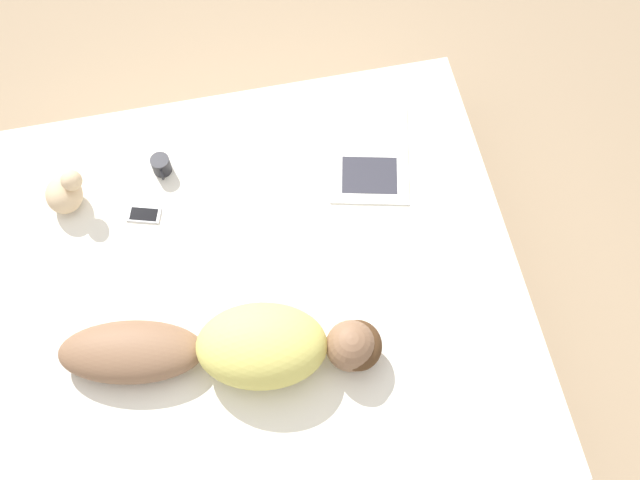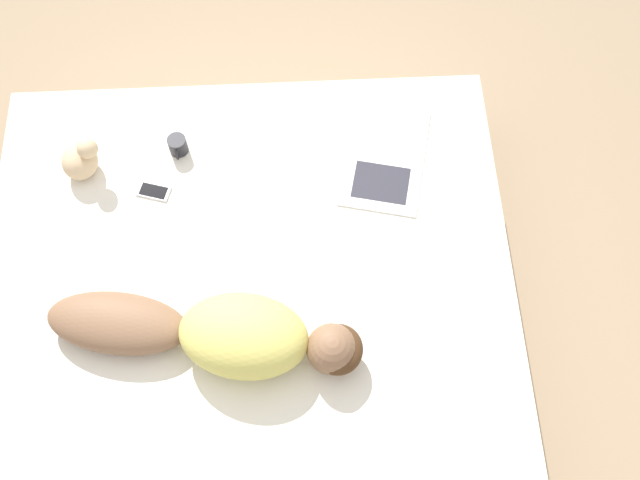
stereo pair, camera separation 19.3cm
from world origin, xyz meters
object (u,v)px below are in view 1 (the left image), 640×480
(person, at_px, (238,348))
(open_magazine, at_px, (369,149))
(coffee_mug, at_px, (161,165))
(cell_phone, at_px, (144,215))

(person, relative_size, open_magazine, 2.01)
(person, distance_m, coffee_mug, 0.89)
(coffee_mug, distance_m, cell_phone, 0.22)
(open_magazine, height_order, coffee_mug, coffee_mug)
(cell_phone, bearing_deg, open_magazine, 113.59)
(person, bearing_deg, coffee_mug, -156.77)
(person, relative_size, coffee_mug, 11.04)
(open_magazine, xyz_separation_m, coffee_mug, (-0.08, -0.88, 0.04))
(person, xyz_separation_m, coffee_mug, (-0.87, -0.20, -0.06))
(coffee_mug, xyz_separation_m, cell_phone, (0.20, -0.10, -0.04))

